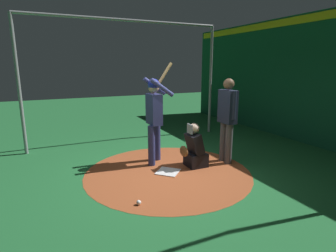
{
  "coord_description": "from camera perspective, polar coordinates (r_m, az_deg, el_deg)",
  "views": [
    {
      "loc": [
        2.15,
        4.61,
        2.1
      ],
      "look_at": [
        0.0,
        0.0,
        0.95
      ],
      "focal_mm": 28.97,
      "sensor_mm": 36.0,
      "label": 1
    }
  ],
  "objects": [
    {
      "name": "cage_frame",
      "position": [
        5.09,
        0.0,
        14.17
      ],
      "size": [
        5.3,
        5.09,
        3.25
      ],
      "color": "gray",
      "rests_on": "ground"
    },
    {
      "name": "back_wall",
      "position": [
        7.98,
        30.02,
        8.36
      ],
      "size": [
        0.22,
        11.34,
        3.42
      ],
      "color": "#145133",
      "rests_on": "ground"
    },
    {
      "name": "ground_plane",
      "position": [
        5.5,
        0.0,
        -9.7
      ],
      "size": [
        27.34,
        27.34,
        0.0
      ],
      "primitive_type": "plane",
      "color": "#216633"
    },
    {
      "name": "dirt_circle",
      "position": [
        5.5,
        0.0,
        -9.67
      ],
      "size": [
        3.29,
        3.29,
        0.01
      ],
      "primitive_type": "cylinder",
      "color": "#9E4C28",
      "rests_on": "ground"
    },
    {
      "name": "home_plate",
      "position": [
        5.5,
        0.0,
        -9.58
      ],
      "size": [
        0.59,
        0.59,
        0.01
      ],
      "primitive_type": "cube",
      "rotation": [
        0.0,
        0.0,
        0.79
      ],
      "color": "white",
      "rests_on": "dirt_circle"
    },
    {
      "name": "baseball_0",
      "position": [
        4.33,
        -6.19,
        -15.7
      ],
      "size": [
        0.07,
        0.07,
        0.07
      ],
      "primitive_type": "sphere",
      "color": "white",
      "rests_on": "dirt_circle"
    },
    {
      "name": "catcher",
      "position": [
        5.71,
        5.54,
        -5.03
      ],
      "size": [
        0.58,
        0.4,
        0.93
      ],
      "color": "black",
      "rests_on": "ground"
    },
    {
      "name": "umpire",
      "position": [
        5.92,
        12.36,
        2.07
      ],
      "size": [
        0.23,
        0.49,
        1.83
      ],
      "color": "#4C4C51",
      "rests_on": "ground"
    },
    {
      "name": "batter",
      "position": [
        5.76,
        -2.86,
        2.87
      ],
      "size": [
        0.68,
        0.49,
        2.15
      ],
      "color": "navy",
      "rests_on": "ground"
    }
  ]
}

